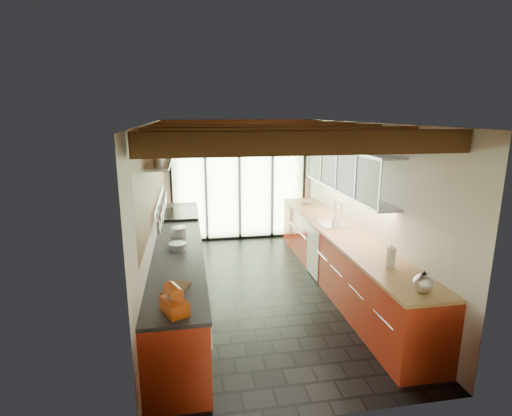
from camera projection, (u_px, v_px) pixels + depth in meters
name	position (u px, v px, depth m)	size (l,w,h in m)	color
ground	(263.00, 290.00, 6.32)	(5.50, 5.50, 0.00)	black
room_shell	(263.00, 188.00, 5.94)	(5.50, 5.50, 5.50)	silver
ceiling_beams	(259.00, 131.00, 6.11)	(3.14, 5.06, 4.90)	#593316
glass_door	(239.00, 165.00, 8.51)	(2.95, 0.10, 2.90)	#C6EAAD
left_counter	(180.00, 268.00, 6.00)	(0.68, 5.00, 0.92)	#B33018
range_stove	(181.00, 238.00, 7.39)	(0.66, 0.90, 0.97)	silver
right_counter	(340.00, 258.00, 6.43)	(0.68, 5.00, 0.92)	#B33018
sink_assembly	(334.00, 222.00, 6.69)	(0.45, 0.52, 0.43)	silver
upper_cabinets_right	(347.00, 170.00, 6.41)	(0.34, 3.00, 3.00)	silver
left_wall_fixtures	(162.00, 178.00, 5.90)	(0.28, 2.60, 0.96)	silver
stand_mixer	(174.00, 301.00, 3.72)	(0.29, 0.36, 0.29)	#C1460F
pot_large	(178.00, 232.00, 6.02)	(0.23, 0.23, 0.14)	silver
pot_small	(178.00, 246.00, 5.44)	(0.24, 0.24, 0.09)	silver
cutting_board	(176.00, 288.00, 4.23)	(0.23, 0.32, 0.03)	brown
kettle	(423.00, 282.00, 4.14)	(0.28, 0.30, 0.25)	silver
paper_towel	(391.00, 258.00, 4.79)	(0.12, 0.12, 0.30)	white
soap_bottle	(336.00, 220.00, 6.55)	(0.10, 0.10, 0.22)	silver
bowl	(306.00, 202.00, 8.19)	(0.22, 0.22, 0.05)	silver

